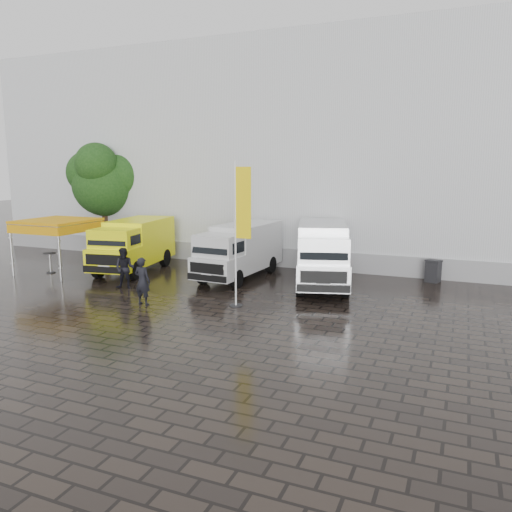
{
  "coord_description": "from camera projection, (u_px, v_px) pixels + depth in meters",
  "views": [
    {
      "loc": [
        8.05,
        -16.56,
        5.23
      ],
      "look_at": [
        0.2,
        2.2,
        1.6
      ],
      "focal_mm": 35.0,
      "sensor_mm": 36.0,
      "label": 1
    }
  ],
  "objects": [
    {
      "name": "ground",
      "position": [
        229.0,
        306.0,
        19.02
      ],
      "size": [
        120.0,
        120.0,
        0.0
      ],
      "primitive_type": "plane",
      "color": "black",
      "rests_on": "ground"
    },
    {
      "name": "canopy_tent",
      "position": [
        56.0,
        223.0,
        24.63
      ],
      "size": [
        3.21,
        3.21,
        2.68
      ],
      "color": "silver",
      "rests_on": "ground"
    },
    {
      "name": "wheelie_bin",
      "position": [
        433.0,
        271.0,
        22.96
      ],
      "size": [
        0.78,
        0.78,
        1.03
      ],
      "primitive_type": "cube",
      "rotation": [
        0.0,
        0.0,
        -0.3
      ],
      "color": "black",
      "rests_on": "ground"
    },
    {
      "name": "person_front",
      "position": [
        142.0,
        281.0,
        19.09
      ],
      "size": [
        0.69,
        0.47,
        1.85
      ],
      "primitive_type": "imported",
      "rotation": [
        0.0,
        0.0,
        3.1
      ],
      "color": "black",
      "rests_on": "ground"
    },
    {
      "name": "flagpole",
      "position": [
        240.0,
        226.0,
        18.44
      ],
      "size": [
        0.88,
        0.5,
        5.46
      ],
      "color": "black",
      "rests_on": "ground"
    },
    {
      "name": "exhibition_hall",
      "position": [
        365.0,
        155.0,
        31.74
      ],
      "size": [
        44.0,
        16.0,
        12.0
      ],
      "primitive_type": "cube",
      "color": "silver",
      "rests_on": "ground"
    },
    {
      "name": "hall_plinth",
      "position": [
        332.0,
        261.0,
        25.39
      ],
      "size": [
        44.0,
        0.15,
        1.0
      ],
      "primitive_type": "cube",
      "color": "gray",
      "rests_on": "ground"
    },
    {
      "name": "cocktail_table",
      "position": [
        50.0,
        263.0,
        24.93
      ],
      "size": [
        0.6,
        0.6,
        1.02
      ],
      "primitive_type": "cylinder",
      "color": "black",
      "rests_on": "ground"
    },
    {
      "name": "van_yellow",
      "position": [
        133.0,
        246.0,
        25.19
      ],
      "size": [
        3.0,
        5.86,
        2.58
      ],
      "primitive_type": null,
      "rotation": [
        0.0,
        0.0,
        0.16
      ],
      "color": "#FCFF0D",
      "rests_on": "ground"
    },
    {
      "name": "tree",
      "position": [
        105.0,
        180.0,
        30.44
      ],
      "size": [
        3.84,
        3.96,
        6.9
      ],
      "color": "black",
      "rests_on": "ground"
    },
    {
      "name": "van_white",
      "position": [
        239.0,
        252.0,
        23.71
      ],
      "size": [
        2.29,
        5.95,
        2.53
      ],
      "primitive_type": null,
      "rotation": [
        0.0,
        0.0,
        -0.06
      ],
      "color": "silver",
      "rests_on": "ground"
    },
    {
      "name": "van_silver",
      "position": [
        322.0,
        255.0,
        22.15
      ],
      "size": [
        3.78,
        6.64,
        2.73
      ],
      "primitive_type": null,
      "rotation": [
        0.0,
        0.0,
        0.28
      ],
      "color": "silver",
      "rests_on": "ground"
    },
    {
      "name": "person_tent",
      "position": [
        125.0,
        268.0,
        21.64
      ],
      "size": [
        1.03,
        0.89,
        1.8
      ],
      "primitive_type": "imported",
      "rotation": [
        0.0,
        0.0,
        0.28
      ],
      "color": "black",
      "rests_on": "ground"
    }
  ]
}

